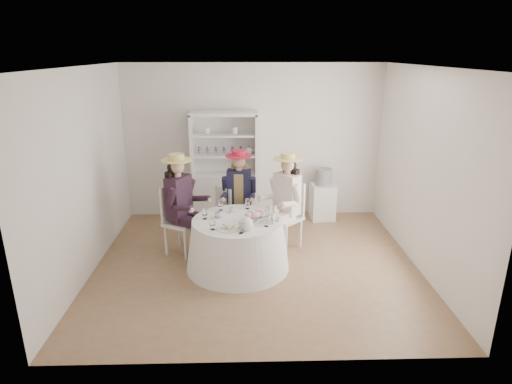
{
  "coord_description": "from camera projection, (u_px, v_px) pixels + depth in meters",
  "views": [
    {
      "loc": [
        -0.16,
        -5.43,
        2.89
      ],
      "look_at": [
        0.0,
        0.1,
        1.05
      ],
      "focal_mm": 30.0,
      "sensor_mm": 36.0,
      "label": 1
    }
  ],
  "objects": [
    {
      "name": "guest_left",
      "position": [
        180.0,
        199.0,
        6.15
      ],
      "size": [
        0.64,
        0.58,
        1.51
      ],
      "rotation": [
        0.0,
        0.0,
        1.08
      ],
      "color": "silver",
      "rests_on": "ground"
    },
    {
      "name": "wall_left",
      "position": [
        84.0,
        174.0,
        5.58
      ],
      "size": [
        0.0,
        4.5,
        4.5
      ],
      "primitive_type": "plane",
      "rotation": [
        1.57,
        0.0,
        1.57
      ],
      "color": "silver",
      "rests_on": "ground"
    },
    {
      "name": "guest_mid",
      "position": [
        239.0,
        190.0,
        6.65
      ],
      "size": [
        0.53,
        0.55,
        1.45
      ],
      "rotation": [
        0.0,
        0.0,
        -0.06
      ],
      "color": "silver",
      "rests_on": "ground"
    },
    {
      "name": "teacup_c",
      "position": [
        256.0,
        213.0,
        5.95
      ],
      "size": [
        0.11,
        0.11,
        0.07
      ],
      "primitive_type": "imported",
      "rotation": [
        0.0,
        0.0,
        0.4
      ],
      "color": "white",
      "rests_on": "tea_table"
    },
    {
      "name": "sandwich_plate",
      "position": [
        228.0,
        228.0,
        5.48
      ],
      "size": [
        0.29,
        0.29,
        0.06
      ],
      "rotation": [
        0.0,
        0.0,
        0.37
      ],
      "color": "white",
      "rests_on": "tea_table"
    },
    {
      "name": "wall_back",
      "position": [
        253.0,
        142.0,
        7.54
      ],
      "size": [
        4.5,
        0.0,
        4.5
      ],
      "primitive_type": "plane",
      "rotation": [
        1.57,
        0.0,
        0.0
      ],
      "color": "silver",
      "rests_on": "ground"
    },
    {
      "name": "hatbox",
      "position": [
        324.0,
        177.0,
        7.49
      ],
      "size": [
        0.32,
        0.32,
        0.29
      ],
      "primitive_type": "cylinder",
      "rotation": [
        0.0,
        0.0,
        0.13
      ],
      "color": "black",
      "rests_on": "side_table"
    },
    {
      "name": "hutch",
      "position": [
        225.0,
        182.0,
        7.52
      ],
      "size": [
        1.22,
        0.66,
        1.92
      ],
      "rotation": [
        0.0,
        0.0,
        0.21
      ],
      "color": "silver",
      "rests_on": "ground"
    },
    {
      "name": "table_teapot",
      "position": [
        247.0,
        224.0,
        5.43
      ],
      "size": [
        0.25,
        0.18,
        0.19
      ],
      "rotation": [
        0.0,
        0.0,
        -0.01
      ],
      "color": "white",
      "rests_on": "tea_table"
    },
    {
      "name": "cupcake_stand",
      "position": [
        273.0,
        216.0,
        5.7
      ],
      "size": [
        0.22,
        0.22,
        0.21
      ],
      "rotation": [
        0.0,
        0.0,
        -0.35
      ],
      "color": "white",
      "rests_on": "tea_table"
    },
    {
      "name": "teacup_b",
      "position": [
        231.0,
        210.0,
        6.05
      ],
      "size": [
        0.08,
        0.08,
        0.06
      ],
      "primitive_type": "imported",
      "rotation": [
        0.0,
        0.0,
        -0.29
      ],
      "color": "white",
      "rests_on": "tea_table"
    },
    {
      "name": "wall_right",
      "position": [
        424.0,
        172.0,
        5.7
      ],
      "size": [
        0.0,
        4.5,
        4.5
      ],
      "primitive_type": "plane",
      "rotation": [
        1.57,
        0.0,
        -1.57
      ],
      "color": "silver",
      "rests_on": "ground"
    },
    {
      "name": "flower_bowl",
      "position": [
        254.0,
        219.0,
        5.74
      ],
      "size": [
        0.3,
        0.3,
        0.06
      ],
      "primitive_type": "imported",
      "rotation": [
        0.0,
        0.0,
        0.3
      ],
      "color": "white",
      "rests_on": "tea_table"
    },
    {
      "name": "flower_arrangement",
      "position": [
        254.0,
        215.0,
        5.7
      ],
      "size": [
        0.21,
        0.21,
        0.08
      ],
      "rotation": [
        0.0,
        0.0,
        -0.41
      ],
      "color": "pink",
      "rests_on": "tea_table"
    },
    {
      "name": "spare_chair",
      "position": [
        228.0,
        210.0,
        6.84
      ],
      "size": [
        0.5,
        0.5,
        0.86
      ],
      "rotation": [
        0.0,
        0.0,
        2.4
      ],
      "color": "silver",
      "rests_on": "ground"
    },
    {
      "name": "tea_table",
      "position": [
        238.0,
        244.0,
        5.9
      ],
      "size": [
        1.43,
        1.43,
        0.71
      ],
      "rotation": [
        0.0,
        0.0,
        0.36
      ],
      "color": "white",
      "rests_on": "ground"
    },
    {
      "name": "ground",
      "position": [
        256.0,
        264.0,
        6.07
      ],
      "size": [
        4.5,
        4.5,
        0.0
      ],
      "primitive_type": "plane",
      "color": "brown",
      "rests_on": "ground"
    },
    {
      "name": "teacup_a",
      "position": [
        218.0,
        215.0,
        5.85
      ],
      "size": [
        0.11,
        0.11,
        0.08
      ],
      "primitive_type": "imported",
      "rotation": [
        0.0,
        0.0,
        -0.14
      ],
      "color": "white",
      "rests_on": "tea_table"
    },
    {
      "name": "ceiling",
      "position": [
        256.0,
        67.0,
        5.22
      ],
      "size": [
        4.5,
        4.5,
        0.0
      ],
      "primitive_type": "plane",
      "rotation": [
        3.14,
        0.0,
        0.0
      ],
      "color": "white",
      "rests_on": "wall_back"
    },
    {
      "name": "wall_front",
      "position": [
        263.0,
        235.0,
        3.75
      ],
      "size": [
        4.5,
        0.0,
        4.5
      ],
      "primitive_type": "plane",
      "rotation": [
        -1.57,
        0.0,
        0.0
      ],
      "color": "silver",
      "rests_on": "ground"
    },
    {
      "name": "stemware_set",
      "position": [
        237.0,
        215.0,
        5.76
      ],
      "size": [
        0.94,
        0.95,
        0.15
      ],
      "color": "white",
      "rests_on": "tea_table"
    },
    {
      "name": "guest_right",
      "position": [
        286.0,
        196.0,
        6.34
      ],
      "size": [
        0.63,
        0.62,
        1.48
      ],
      "rotation": [
        0.0,
        0.0,
        -0.82
      ],
      "color": "silver",
      "rests_on": "ground"
    },
    {
      "name": "side_table",
      "position": [
        322.0,
        202.0,
        7.64
      ],
      "size": [
        0.44,
        0.44,
        0.64
      ],
      "primitive_type": "cube",
      "rotation": [
        0.0,
        0.0,
        0.07
      ],
      "color": "silver",
      "rests_on": "ground"
    }
  ]
}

